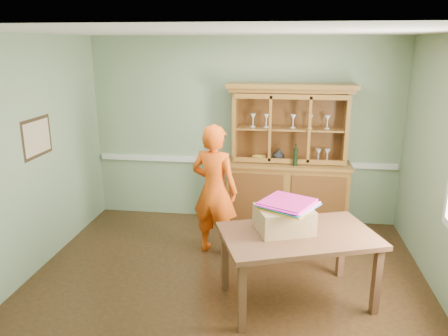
# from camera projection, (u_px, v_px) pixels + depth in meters

# --- Properties ---
(floor) EXTENTS (4.50, 4.50, 0.00)m
(floor) POSITION_uv_depth(u_px,v_px,m) (226.00, 285.00, 4.87)
(floor) COLOR #422C15
(floor) RESTS_ON ground
(ceiling) EXTENTS (4.50, 4.50, 0.00)m
(ceiling) POSITION_uv_depth(u_px,v_px,m) (226.00, 32.00, 4.12)
(ceiling) COLOR white
(ceiling) RESTS_ON wall_back
(wall_back) EXTENTS (4.50, 0.00, 4.50)m
(wall_back) POSITION_uv_depth(u_px,v_px,m) (244.00, 131.00, 6.40)
(wall_back) COLOR gray
(wall_back) RESTS_ON floor
(wall_left) EXTENTS (0.00, 4.00, 4.00)m
(wall_left) POSITION_uv_depth(u_px,v_px,m) (23.00, 161.00, 4.79)
(wall_left) COLOR gray
(wall_left) RESTS_ON floor
(wall_front) EXTENTS (4.50, 0.00, 4.50)m
(wall_front) POSITION_uv_depth(u_px,v_px,m) (180.00, 261.00, 2.59)
(wall_front) COLOR gray
(wall_front) RESTS_ON floor
(chair_rail) EXTENTS (4.41, 0.05, 0.08)m
(chair_rail) POSITION_uv_depth(u_px,v_px,m) (243.00, 161.00, 6.50)
(chair_rail) COLOR silver
(chair_rail) RESTS_ON wall_back
(framed_map) EXTENTS (0.03, 0.60, 0.46)m
(framed_map) POSITION_uv_depth(u_px,v_px,m) (37.00, 137.00, 5.02)
(framed_map) COLOR #302113
(framed_map) RESTS_ON wall_left
(china_hutch) EXTENTS (1.76, 0.58, 2.07)m
(china_hutch) POSITION_uv_depth(u_px,v_px,m) (287.00, 178.00, 6.26)
(china_hutch) COLOR brown
(china_hutch) RESTS_ON floor
(dining_table) EXTENTS (1.74, 1.38, 0.76)m
(dining_table) POSITION_uv_depth(u_px,v_px,m) (298.00, 242.00, 4.39)
(dining_table) COLOR brown
(dining_table) RESTS_ON floor
(cardboard_box) EXTENTS (0.65, 0.59, 0.25)m
(cardboard_box) POSITION_uv_depth(u_px,v_px,m) (284.00, 219.00, 4.40)
(cardboard_box) COLOR tan
(cardboard_box) RESTS_ON dining_table
(kite_stack) EXTENTS (0.63, 0.63, 0.05)m
(kite_stack) POSITION_uv_depth(u_px,v_px,m) (288.00, 204.00, 4.39)
(kite_stack) COLOR yellow
(kite_stack) RESTS_ON cardboard_box
(person) EXTENTS (0.70, 0.56, 1.67)m
(person) POSITION_uv_depth(u_px,v_px,m) (214.00, 190.00, 5.42)
(person) COLOR #F2530F
(person) RESTS_ON floor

